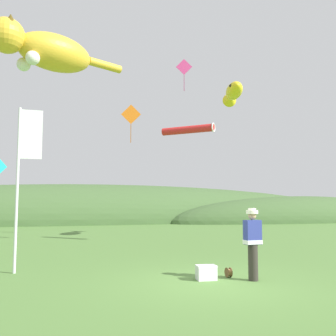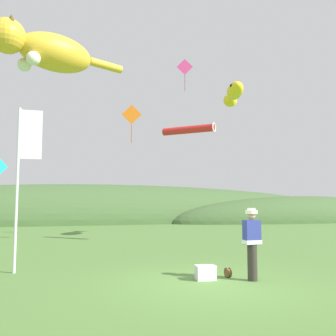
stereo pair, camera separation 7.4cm
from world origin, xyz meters
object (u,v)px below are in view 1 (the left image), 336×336
object	(u,v)px
festival_banner_pole	(24,163)
kite_diamond_pink	(184,67)
picnic_cooler	(206,273)
festival_attendant	(253,241)
kite_fish_windsock	(233,93)
kite_diamond_orange	(131,115)
kite_spool	(229,272)
kite_giant_cat	(45,50)
kite_tube_streamer	(188,130)

from	to	relation	value
festival_banner_pole	kite_diamond_pink	world-z (taller)	kite_diamond_pink
festival_banner_pole	picnic_cooler	bearing A→B (deg)	-26.88
festival_attendant	picnic_cooler	size ratio (longest dim) A/B	3.45
kite_fish_windsock	kite_diamond_orange	bearing A→B (deg)	-176.87
festival_attendant	kite_fish_windsock	xyz separation A→B (m)	(4.18, 9.26, 6.78)
festival_attendant	kite_diamond_pink	bearing A→B (deg)	80.55
festival_attendant	kite_spool	distance (m)	1.08
picnic_cooler	kite_giant_cat	world-z (taller)	kite_giant_cat
festival_banner_pole	kite_diamond_pink	xyz separation A→B (m)	(7.27, 7.28, 6.11)
kite_diamond_orange	kite_diamond_pink	xyz separation A→B (m)	(3.05, 1.02, 3.02)
kite_giant_cat	kite_diamond_pink	distance (m)	7.08
festival_attendant	kite_diamond_orange	bearing A→B (deg)	98.82
festival_attendant	picnic_cooler	xyz separation A→B (m)	(-1.08, 0.40, -0.77)
festival_attendant	festival_banner_pole	size ratio (longest dim) A/B	0.39
kite_spool	kite_giant_cat	distance (m)	13.46
festival_banner_pole	kite_giant_cat	xyz separation A→B (m)	(0.22, 6.68, 5.97)
festival_attendant	kite_giant_cat	bearing A→B (deg)	119.92
kite_giant_cat	kite_tube_streamer	bearing A→B (deg)	-11.00
festival_banner_pole	kite_diamond_orange	size ratio (longest dim) A/B	2.47
festival_banner_pole	kite_tube_streamer	size ratio (longest dim) A/B	2.08
festival_attendant	festival_banner_pole	world-z (taller)	festival_banner_pole
kite_spool	kite_giant_cat	xyz separation A→B (m)	(-4.99, 8.82, 8.86)
kite_tube_streamer	kite_diamond_pink	distance (m)	4.23
kite_spool	festival_attendant	bearing A→B (deg)	-53.80
festival_attendant	picnic_cooler	bearing A→B (deg)	159.82
kite_spool	kite_tube_streamer	bearing A→B (deg)	77.88
picnic_cooler	kite_fish_windsock	distance (m)	12.78
kite_spool	kite_giant_cat	world-z (taller)	kite_giant_cat
kite_diamond_pink	festival_attendant	bearing A→B (deg)	-99.45
kite_giant_cat	kite_tube_streamer	xyz separation A→B (m)	(6.61, -1.28, -3.63)
kite_spool	festival_banner_pole	distance (m)	6.33
festival_banner_pole	kite_diamond_pink	size ratio (longest dim) A/B	2.59
kite_tube_streamer	kite_diamond_pink	size ratio (longest dim) A/B	1.25
festival_attendant	kite_fish_windsock	world-z (taller)	kite_fish_windsock
festival_attendant	kite_tube_streamer	size ratio (longest dim) A/B	0.81
festival_attendant	kite_tube_streamer	distance (m)	9.29
kite_fish_windsock	kite_diamond_orange	world-z (taller)	kite_fish_windsock
picnic_cooler	festival_attendant	bearing A→B (deg)	-20.18
kite_spool	kite_fish_windsock	distance (m)	12.44
kite_spool	kite_fish_windsock	xyz separation A→B (m)	(4.59, 8.71, 7.61)
kite_tube_streamer	kite_diamond_pink	xyz separation A→B (m)	(0.45, 1.89, 3.76)
kite_giant_cat	kite_fish_windsock	size ratio (longest dim) A/B	2.08
kite_spool	kite_tube_streamer	xyz separation A→B (m)	(1.62, 7.54, 5.23)
picnic_cooler	festival_banner_pole	bearing A→B (deg)	153.12
festival_banner_pole	kite_fish_windsock	bearing A→B (deg)	33.86
kite_diamond_pink	kite_tube_streamer	bearing A→B (deg)	-103.32
kite_spool	kite_tube_streamer	world-z (taller)	kite_tube_streamer
kite_tube_streamer	kite_diamond_orange	world-z (taller)	kite_diamond_orange
festival_banner_pole	kite_diamond_pink	distance (m)	11.97
festival_banner_pole	kite_giant_cat	bearing A→B (deg)	88.14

